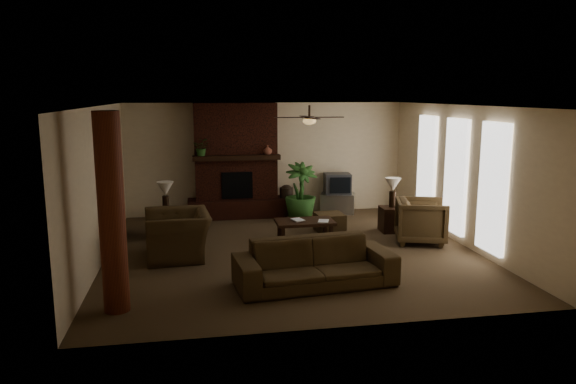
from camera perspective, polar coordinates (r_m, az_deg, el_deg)
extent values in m
plane|color=brown|center=(10.48, 0.38, -6.32)|extent=(7.00, 7.00, 0.00)
plane|color=silver|center=(10.03, 0.40, 9.18)|extent=(7.00, 7.00, 0.00)
plane|color=beige|center=(13.59, -2.28, 3.59)|extent=(7.00, 0.00, 7.00)
plane|color=beige|center=(6.82, 5.73, -3.39)|extent=(7.00, 0.00, 7.00)
plane|color=beige|center=(10.14, -19.45, 0.64)|extent=(0.00, 7.00, 7.00)
plane|color=beige|center=(11.32, 18.10, 1.69)|extent=(0.00, 7.00, 7.00)
cube|color=#451D12|center=(13.26, -5.57, 3.37)|extent=(2.00, 0.50, 2.80)
cube|color=#451D12|center=(13.35, -5.45, -1.69)|extent=(2.40, 0.70, 0.45)
cube|color=black|center=(13.08, -5.43, 0.71)|extent=(0.75, 0.04, 0.65)
cube|color=black|center=(12.97, -5.48, 3.66)|extent=(2.10, 0.28, 0.12)
cube|color=white|center=(12.73, 14.52, 2.57)|extent=(0.08, 0.85, 2.35)
cube|color=white|center=(11.48, 17.40, 1.59)|extent=(0.08, 0.85, 2.35)
cube|color=white|center=(10.28, 20.96, 0.38)|extent=(0.08, 0.85, 2.35)
cylinder|color=maroon|center=(7.72, -18.25, -2.22)|extent=(0.36, 0.36, 2.80)
cube|color=black|center=(11.94, -17.70, 0.44)|extent=(0.10, 1.00, 2.10)
cylinder|color=black|center=(10.41, 2.29, 8.55)|extent=(0.04, 0.04, 0.24)
cylinder|color=black|center=(10.41, 2.28, 7.89)|extent=(0.20, 0.20, 0.06)
ellipsoid|color=#F2BF72|center=(10.42, 2.28, 7.56)|extent=(0.26, 0.26, 0.14)
cube|color=black|center=(10.51, 4.44, 7.95)|extent=(0.55, 0.12, 0.01)
cube|color=black|center=(10.34, 0.10, 7.94)|extent=(0.55, 0.12, 0.01)
cube|color=black|center=(10.81, 1.83, 8.04)|extent=(0.12, 0.55, 0.01)
cube|color=black|center=(10.02, 2.78, 7.85)|extent=(0.12, 0.55, 0.01)
imported|color=#49371F|center=(8.55, 2.89, -6.77)|extent=(2.59, 1.00, 0.99)
imported|color=#49371F|center=(10.18, -11.67, -3.67)|extent=(0.97, 1.39, 1.15)
imported|color=#49371F|center=(11.29, 13.98, -2.79)|extent=(1.15, 1.19, 1.00)
cube|color=black|center=(11.12, 1.80, -3.20)|extent=(1.20, 0.70, 0.06)
cube|color=black|center=(10.85, -0.53, -4.72)|extent=(0.07, 0.07, 0.37)
cube|color=black|center=(11.05, 4.60, -4.47)|extent=(0.07, 0.07, 0.37)
cube|color=black|center=(11.32, -0.95, -4.07)|extent=(0.07, 0.07, 0.37)
cube|color=black|center=(11.52, 3.98, -3.84)|extent=(0.07, 0.07, 0.37)
cube|color=#49371F|center=(11.96, 4.44, -3.23)|extent=(0.63, 0.63, 0.40)
cube|color=#AEAEB0|center=(13.78, 5.29, -1.19)|extent=(0.96, 0.74, 0.50)
cube|color=#38383B|center=(13.69, 5.28, 0.89)|extent=(0.69, 0.56, 0.52)
cube|color=black|center=(13.44, 5.57, 0.71)|extent=(0.52, 0.08, 0.40)
cylinder|color=#32261C|center=(13.48, -0.17, -0.98)|extent=(0.34, 0.34, 0.70)
sphere|color=#32261C|center=(13.43, -0.17, 0.06)|extent=(0.34, 0.34, 0.34)
imported|color=#2F5B24|center=(12.93, 1.34, -1.31)|extent=(1.04, 1.52, 0.78)
cube|color=black|center=(11.73, -12.93, -3.36)|extent=(0.63, 0.63, 0.55)
cylinder|color=black|center=(11.59, -12.86, -1.25)|extent=(0.18, 0.18, 0.35)
cone|color=white|center=(11.53, -12.93, 0.33)|extent=(0.45, 0.45, 0.30)
cube|color=black|center=(12.10, 10.99, -2.87)|extent=(0.53, 0.53, 0.55)
cylinder|color=black|center=(12.03, 11.04, -0.75)|extent=(0.16, 0.16, 0.35)
cone|color=white|center=(11.97, 11.09, 0.77)|extent=(0.40, 0.40, 0.30)
imported|color=#2F5B24|center=(12.88, -9.17, 4.53)|extent=(0.46, 0.50, 0.33)
imported|color=#95513B|center=(13.03, -2.18, 4.48)|extent=(0.27, 0.28, 0.22)
imported|color=#999999|center=(11.02, 0.55, -2.38)|extent=(0.22, 0.09, 0.29)
imported|color=#999999|center=(11.00, 3.25, -2.42)|extent=(0.21, 0.09, 0.29)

